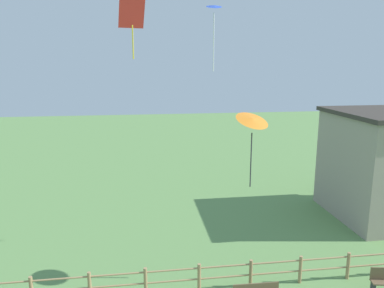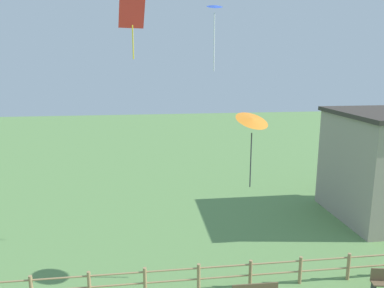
{
  "view_description": "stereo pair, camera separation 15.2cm",
  "coord_description": "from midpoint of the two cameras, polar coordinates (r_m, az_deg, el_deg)",
  "views": [
    {
      "loc": [
        -2.16,
        -6.68,
        8.84
      ],
      "look_at": [
        0.0,
        8.43,
        5.55
      ],
      "focal_mm": 35.0,
      "sensor_mm": 36.0,
      "label": 1
    },
    {
      "loc": [
        -2.01,
        -6.7,
        8.84
      ],
      "look_at": [
        0.0,
        8.43,
        5.55
      ],
      "focal_mm": 35.0,
      "sensor_mm": 36.0,
      "label": 2
    }
  ],
  "objects": [
    {
      "name": "kite_orange_delta",
      "position": [
        14.55,
        9.44,
        3.47
      ],
      "size": [
        1.69,
        1.65,
        3.0
      ],
      "color": "orange"
    },
    {
      "name": "kite_red_diamond",
      "position": [
        15.44,
        -8.83,
        19.06
      ],
      "size": [
        1.1,
        0.76,
        2.49
      ],
      "color": "red"
    },
    {
      "name": "kite_blue_delta",
      "position": [
        17.74,
        3.71,
        19.33
      ],
      "size": [
        0.76,
        0.75,
        3.0
      ],
      "color": "blue"
    },
    {
      "name": "wooden_fence",
      "position": [
        15.59,
        1.32,
        -19.45
      ],
      "size": [
        21.12,
        0.14,
        1.18
      ],
      "color": "#9E7F56",
      "rests_on": "ground_plane"
    }
  ]
}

